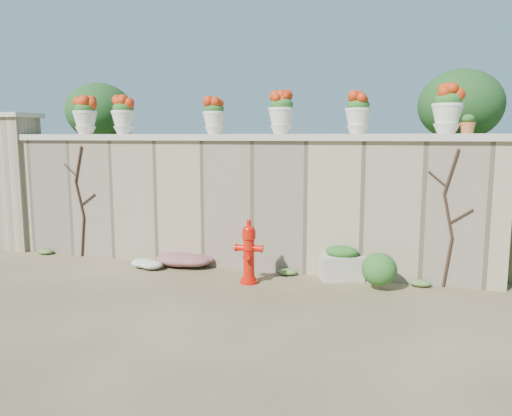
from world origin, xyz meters
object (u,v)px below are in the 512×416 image
(fire_hydrant, at_px, (249,251))
(terracotta_pot, at_px, (468,125))
(planter_box, at_px, (341,264))
(urn_pot_0, at_px, (85,116))

(fire_hydrant, relative_size, terracotta_pot, 3.64)
(planter_box, bearing_deg, terracotta_pot, -14.11)
(urn_pot_0, xyz_separation_m, terracotta_pot, (6.07, 0.00, -0.20))
(fire_hydrant, xyz_separation_m, terracotta_pot, (2.83, 0.85, 1.76))
(planter_box, relative_size, urn_pot_0, 1.09)
(fire_hydrant, xyz_separation_m, planter_box, (1.22, 0.58, -0.23))
(planter_box, xyz_separation_m, terracotta_pot, (1.61, 0.28, 1.98))
(planter_box, xyz_separation_m, urn_pot_0, (-4.46, 0.28, 2.18))
(urn_pot_0, height_order, terracotta_pot, urn_pot_0)
(fire_hydrant, distance_m, planter_box, 1.37)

